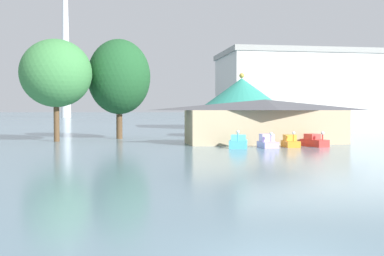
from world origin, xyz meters
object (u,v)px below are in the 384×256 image
pedal_boat_lavender (267,142)px  background_building_block (312,91)px  boathouse (265,121)px  shoreline_tree_tall_left (56,73)px  pedal_boat_orange (290,142)px  shoreline_tree_mid (119,77)px  green_roof_pavilion (242,103)px  pedal_boat_cyan (238,143)px  pedal_boat_red (314,141)px

pedal_boat_lavender → background_building_block: bearing=150.8°
boathouse → shoreline_tree_tall_left: 24.58m
pedal_boat_orange → background_building_block: 48.82m
shoreline_tree_tall_left → shoreline_tree_mid: bearing=29.4°
boathouse → shoreline_tree_tall_left: size_ratio=1.55×
green_roof_pavilion → pedal_boat_cyan: bearing=-106.1°
boathouse → pedal_boat_cyan: bearing=-130.0°
pedal_boat_orange → shoreline_tree_mid: 24.26m
pedal_boat_cyan → pedal_boat_red: 8.02m
shoreline_tree_tall_left → background_building_block: (45.23, 31.45, -0.36)m
pedal_boat_cyan → pedal_boat_orange: 5.36m
pedal_boat_cyan → background_building_block: (26.67, 43.58, 7.04)m
pedal_boat_cyan → background_building_block: size_ratio=0.09×
pedal_boat_red → shoreline_tree_tall_left: bearing=-131.2°
boathouse → green_roof_pavilion: size_ratio=1.72×
pedal_boat_orange → shoreline_tree_tall_left: 27.73m
pedal_boat_orange → green_roof_pavilion: 18.38m
pedal_boat_orange → pedal_boat_red: bearing=100.5°
green_roof_pavilion → shoreline_tree_mid: size_ratio=0.85×
background_building_block → green_roof_pavilion: bearing=-130.1°
pedal_boat_orange → shoreline_tree_mid: (-16.71, 15.97, 7.39)m
green_roof_pavilion → background_building_block: background_building_block is taller
pedal_boat_orange → shoreline_tree_tall_left: size_ratio=0.20×
shoreline_tree_mid → background_building_block: 46.85m
background_building_block → pedal_boat_lavender: bearing=-118.5°
pedal_boat_orange → pedal_boat_cyan: bearing=-84.7°
pedal_boat_cyan → shoreline_tree_mid: bearing=-127.8°
pedal_boat_red → background_building_block: 47.40m
pedal_boat_cyan → pedal_boat_lavender: bearing=103.1°
shoreline_tree_mid → background_building_block: bearing=35.8°
boathouse → green_roof_pavilion: green_roof_pavilion is taller
pedal_boat_red → shoreline_tree_tall_left: (-26.57, 11.54, 7.40)m
pedal_boat_lavender → green_roof_pavilion: bearing=171.9°
pedal_boat_lavender → boathouse: boathouse is taller
green_roof_pavilion → shoreline_tree_mid: 16.99m
pedal_boat_red → shoreline_tree_tall_left: shoreline_tree_tall_left is taller
pedal_boat_lavender → pedal_boat_red: (5.15, 0.78, -0.01)m
pedal_boat_lavender → shoreline_tree_tall_left: 25.79m
shoreline_tree_tall_left → background_building_block: background_building_block is taller
boathouse → green_roof_pavilion: (0.84, 12.88, 2.20)m
pedal_boat_red → boathouse: (-3.60, 4.66, 2.00)m
pedal_boat_red → background_building_block: background_building_block is taller
pedal_boat_orange → pedal_boat_red: 2.67m
shoreline_tree_tall_left → shoreline_tree_mid: size_ratio=0.94×
pedal_boat_orange → boathouse: size_ratio=0.13×
pedal_boat_cyan → background_building_block: 51.57m
green_roof_pavilion → shoreline_tree_mid: bearing=-173.4°
pedal_boat_lavender → shoreline_tree_tall_left: size_ratio=0.21×
shoreline_tree_tall_left → pedal_boat_lavender: bearing=-29.9°
shoreline_tree_mid → pedal_boat_red: bearing=-38.9°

